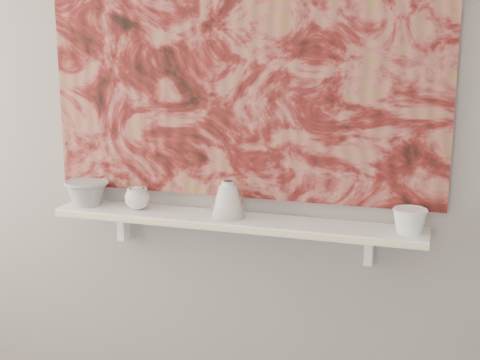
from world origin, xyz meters
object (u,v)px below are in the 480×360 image
at_px(shelf, 234,221).
at_px(cup_cream, 137,198).
at_px(painting, 241,49).
at_px(bowl_grey, 87,192).
at_px(bowl_white, 410,220).
at_px(bell_vessel, 228,199).

relative_size(shelf, cup_cream, 14.46).
bearing_deg(painting, bowl_grey, -172.50).
xyz_separation_m(cup_cream, bowl_white, (1.02, 0.00, -0.00)).
distance_m(painting, bowl_white, 0.85).
distance_m(bowl_grey, cup_cream, 0.22).
height_order(bell_vessel, bowl_white, bell_vessel).
relative_size(bowl_grey, bowl_white, 1.48).
bearing_deg(bowl_grey, cup_cream, 0.00).
relative_size(shelf, bowl_white, 11.75).
distance_m(bowl_grey, bowl_white, 1.24).
bearing_deg(cup_cream, bell_vessel, 0.00).
relative_size(bowl_grey, cup_cream, 1.82).
height_order(shelf, bell_vessel, bell_vessel).
distance_m(painting, bowl_grey, 0.83).
bearing_deg(bell_vessel, cup_cream, 180.00).
bearing_deg(shelf, bowl_white, 0.00).
height_order(shelf, painting, painting).
xyz_separation_m(shelf, bell_vessel, (-0.02, 0.00, 0.08)).
height_order(bowl_grey, cup_cream, bowl_grey).
distance_m(cup_cream, bowl_white, 1.02).
distance_m(painting, cup_cream, 0.69).
bearing_deg(bowl_grey, painting, 7.50).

